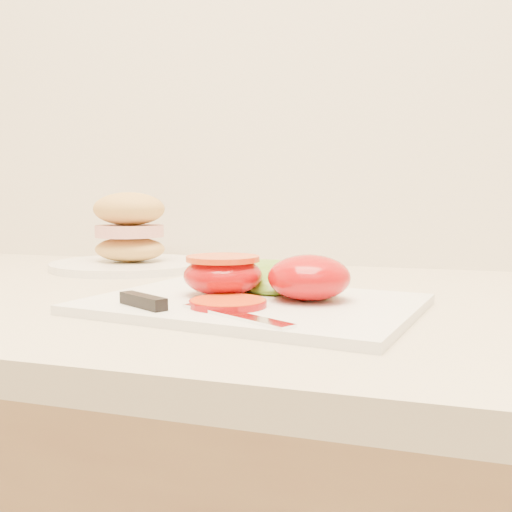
% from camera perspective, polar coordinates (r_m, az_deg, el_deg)
% --- Properties ---
extents(cutting_board, '(0.37, 0.29, 0.01)m').
position_cam_1_polar(cutting_board, '(0.60, -0.29, -4.83)').
color(cutting_board, silver).
rests_on(cutting_board, counter).
extents(tomato_half_dome, '(0.09, 0.09, 0.05)m').
position_cam_1_polar(tomato_half_dome, '(0.60, 5.32, -2.15)').
color(tomato_half_dome, '#B50C0B').
rests_on(tomato_half_dome, cutting_board).
extents(tomato_half_cut, '(0.09, 0.09, 0.04)m').
position_cam_1_polar(tomato_half_cut, '(0.63, -3.32, -1.77)').
color(tomato_half_cut, '#B50C0B').
rests_on(tomato_half_cut, cutting_board).
extents(tomato_slice_0, '(0.07, 0.07, 0.01)m').
position_cam_1_polar(tomato_slice_0, '(0.56, -2.83, -4.70)').
color(tomato_slice_0, '#D95617').
rests_on(tomato_slice_0, cutting_board).
extents(lettuce_leaf_0, '(0.16, 0.11, 0.03)m').
position_cam_1_polar(lettuce_leaf_0, '(0.67, 1.32, -2.15)').
color(lettuce_leaf_0, '#5F9427').
rests_on(lettuce_leaf_0, cutting_board).
extents(lettuce_leaf_1, '(0.12, 0.12, 0.02)m').
position_cam_1_polar(lettuce_leaf_1, '(0.66, 4.78, -2.60)').
color(lettuce_leaf_1, '#5F9427').
rests_on(lettuce_leaf_1, cutting_board).
extents(knife, '(0.20, 0.08, 0.01)m').
position_cam_1_polar(knife, '(0.55, -7.89, -4.99)').
color(knife, silver).
rests_on(knife, cutting_board).
extents(sandwich_plate, '(0.26, 0.26, 0.13)m').
position_cam_1_polar(sandwich_plate, '(0.96, -12.50, 1.48)').
color(sandwich_plate, white).
rests_on(sandwich_plate, counter).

